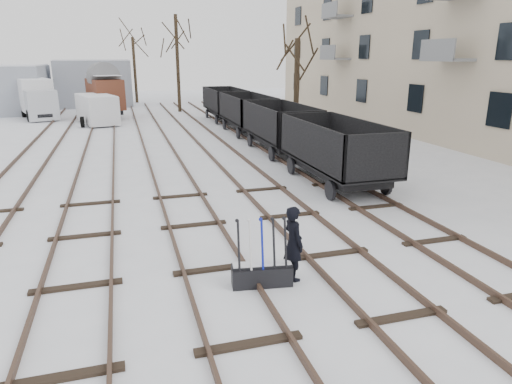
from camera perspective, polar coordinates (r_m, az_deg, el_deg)
The scene contains 15 objects.
ground at distance 10.78m, azimuth -5.24°, elevation -9.70°, with size 120.00×120.00×0.00m, color white.
tracks at distance 23.71m, azimuth -11.84°, elevation 4.82°, with size 13.90×52.00×0.16m.
shed_right at distance 49.61m, azimuth -19.50°, elevation 12.75°, with size 7.00×6.00×4.50m.
ground_frame at distance 9.98m, azimuth 0.74°, elevation -10.07°, with size 1.35×0.60×1.49m.
worker at distance 10.05m, azimuth 4.69°, elevation -6.39°, with size 0.62×0.40×1.69m, color black.
freight_wagon_a at distance 17.85m, azimuth 9.89°, elevation 3.93°, with size 2.37×5.94×2.42m.
freight_wagon_b at distance 23.64m, azimuth 3.04°, elevation 7.22°, with size 2.37×5.94×2.42m.
freight_wagon_c at distance 29.69m, azimuth -1.12°, elevation 9.15°, with size 2.37×5.94×2.42m.
freight_wagon_d at distance 35.86m, azimuth -3.88°, elevation 10.40°, with size 2.37×5.94×2.42m.
box_van_wagon at distance 39.07m, azimuth -18.36°, elevation 11.66°, with size 3.31×4.85×3.39m.
lorry at distance 41.28m, azimuth -25.78°, elevation 10.54°, with size 3.44×7.04×3.06m.
panel_van at distance 35.74m, azimuth -19.27°, elevation 9.79°, with size 3.24×5.16×2.11m.
tree_near at distance 26.49m, azimuth 5.07°, elevation 12.41°, with size 0.30×0.30×5.73m, color black.
tree_far_left at distance 51.55m, azimuth -14.91°, elevation 14.48°, with size 0.30×0.30×6.72m, color black.
tree_far_right at distance 41.98m, azimuth -9.76°, elevation 15.46°, with size 0.30×0.30×8.23m, color black.
Camera 1 is at (-1.80, -9.50, 4.76)m, focal length 32.00 mm.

